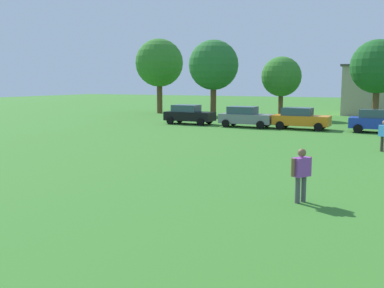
# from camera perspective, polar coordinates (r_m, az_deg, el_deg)

# --- Properties ---
(ground_plane) EXTENTS (160.00, 160.00, 0.00)m
(ground_plane) POSITION_cam_1_polar(r_m,az_deg,el_deg) (32.07, 9.18, 1.41)
(ground_plane) COLOR #387528
(adult_bystander) EXTENTS (0.56, 0.68, 1.67)m
(adult_bystander) POSITION_cam_1_polar(r_m,az_deg,el_deg) (13.70, 14.03, -3.38)
(adult_bystander) COLOR #4C4C51
(adult_bystander) RESTS_ON ground
(bystander_near_trees) EXTENTS (0.61, 0.60, 1.67)m
(bystander_near_trees) POSITION_cam_1_polar(r_m,az_deg,el_deg) (25.13, 23.74, 1.30)
(bystander_near_trees) COLOR #3F3833
(bystander_near_trees) RESTS_ON ground
(parked_car_black_0) EXTENTS (4.30, 2.02, 1.68)m
(parked_car_black_0) POSITION_cam_1_polar(r_m,az_deg,el_deg) (38.47, -0.42, 3.88)
(parked_car_black_0) COLOR black
(parked_car_black_0) RESTS_ON ground
(parked_car_gray_1) EXTENTS (4.30, 2.02, 1.68)m
(parked_car_gray_1) POSITION_cam_1_polar(r_m,az_deg,el_deg) (36.12, 6.97, 3.55)
(parked_car_gray_1) COLOR slate
(parked_car_gray_1) RESTS_ON ground
(parked_car_orange_2) EXTENTS (4.30, 2.02, 1.68)m
(parked_car_orange_2) POSITION_cam_1_polar(r_m,az_deg,el_deg) (35.26, 13.92, 3.27)
(parked_car_orange_2) COLOR orange
(parked_car_orange_2) RESTS_ON ground
(parked_car_blue_3) EXTENTS (4.30, 2.02, 1.68)m
(parked_car_blue_3) POSITION_cam_1_polar(r_m,az_deg,el_deg) (34.60, 23.23, 2.77)
(parked_car_blue_3) COLOR #1E38AD
(parked_car_blue_3) RESTS_ON ground
(tree_far_left) EXTENTS (5.57, 5.57, 8.69)m
(tree_far_left) POSITION_cam_1_polar(r_m,az_deg,el_deg) (52.21, -4.28, 10.46)
(tree_far_left) COLOR brown
(tree_far_left) RESTS_ON ground
(tree_left) EXTENTS (5.10, 5.10, 7.95)m
(tree_left) POSITION_cam_1_polar(r_m,az_deg,el_deg) (45.50, 2.82, 10.20)
(tree_left) COLOR brown
(tree_left) RESTS_ON ground
(tree_center_left) EXTENTS (3.98, 3.98, 6.21)m
(tree_center_left) POSITION_cam_1_polar(r_m,az_deg,el_deg) (45.29, 11.55, 8.57)
(tree_center_left) COLOR brown
(tree_center_left) RESTS_ON ground
(tree_center_right) EXTENTS (4.75, 4.75, 7.40)m
(tree_center_right) POSITION_cam_1_polar(r_m,az_deg,el_deg) (42.48, 23.02, 9.23)
(tree_center_right) COLOR brown
(tree_center_right) RESTS_ON ground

